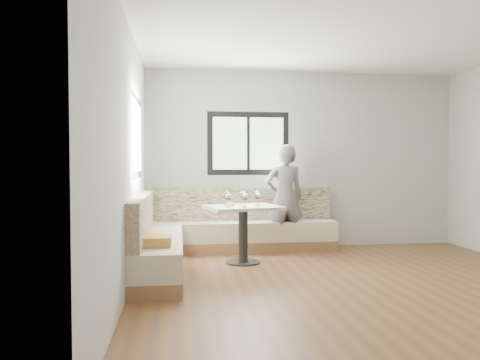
% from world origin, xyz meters
% --- Properties ---
extents(room, '(5.01, 5.01, 2.81)m').
position_xyz_m(room, '(-0.08, 0.08, 1.41)').
color(room, brown).
rests_on(room, ground).
extents(banquette, '(2.90, 2.80, 0.95)m').
position_xyz_m(banquette, '(-1.59, 1.63, 0.33)').
color(banquette, '#986F4A').
rests_on(banquette, ground).
extents(table, '(1.07, 0.91, 0.77)m').
position_xyz_m(table, '(-1.14, 1.34, 0.58)').
color(table, black).
rests_on(table, ground).
extents(person, '(0.62, 0.44, 1.62)m').
position_xyz_m(person, '(-0.40, 2.13, 0.81)').
color(person, slate).
rests_on(person, ground).
extents(olive_ramekin, '(0.11, 0.11, 0.04)m').
position_xyz_m(olive_ramekin, '(-1.30, 1.38, 0.79)').
color(olive_ramekin, white).
rests_on(olive_ramekin, table).
extents(wine_glass_a, '(0.09, 0.09, 0.19)m').
position_xyz_m(wine_glass_a, '(-1.36, 1.13, 0.90)').
color(wine_glass_a, white).
rests_on(wine_glass_a, table).
extents(wine_glass_b, '(0.09, 0.09, 0.19)m').
position_xyz_m(wine_glass_b, '(-1.15, 1.11, 0.90)').
color(wine_glass_b, white).
rests_on(wine_glass_b, table).
extents(wine_glass_c, '(0.09, 0.09, 0.19)m').
position_xyz_m(wine_glass_c, '(-0.96, 1.25, 0.90)').
color(wine_glass_c, white).
rests_on(wine_glass_c, table).
extents(wine_glass_d, '(0.09, 0.09, 0.19)m').
position_xyz_m(wine_glass_d, '(-1.13, 1.44, 0.90)').
color(wine_glass_d, white).
rests_on(wine_glass_d, table).
extents(wine_glass_e, '(0.09, 0.09, 0.19)m').
position_xyz_m(wine_glass_e, '(-0.92, 1.52, 0.90)').
color(wine_glass_e, white).
rests_on(wine_glass_e, table).
extents(wine_glass_f, '(0.09, 0.09, 0.19)m').
position_xyz_m(wine_glass_f, '(-1.35, 1.49, 0.90)').
color(wine_glass_f, white).
rests_on(wine_glass_f, table).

